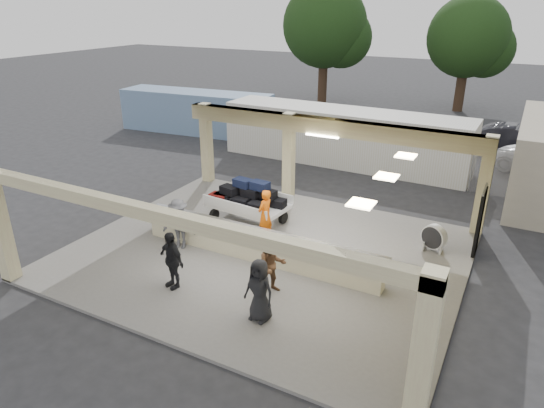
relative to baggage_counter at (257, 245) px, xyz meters
The scene contains 15 objects.
ground 0.77m from the baggage_counter, 90.00° to the left, with size 120.00×120.00×0.00m, color #252527.
pavilion 1.41m from the baggage_counter, 79.65° to the left, with size 12.01×10.00×3.55m.
baggage_counter is the anchor object (origin of this frame).
luggage_cart 2.84m from the baggage_counter, 126.09° to the left, with size 2.94×2.00×1.62m.
drum_fan 5.68m from the baggage_counter, 33.61° to the left, with size 0.85×0.56×0.90m.
baggage_handler 1.49m from the baggage_counter, 108.70° to the left, with size 0.64×0.35×1.75m, color orange.
passenger_a 1.91m from the baggage_counter, 47.80° to the right, with size 0.80×0.35×1.64m, color brown.
passenger_b 2.82m from the baggage_counter, 118.08° to the right, with size 0.99×0.36×1.69m, color black.
passenger_c 2.66m from the baggage_counter, 169.08° to the right, with size 1.09×0.38×1.69m, color #46474B.
passenger_d 3.10m from the baggage_counter, 59.15° to the right, with size 0.82×0.34×1.68m, color black.
car_dark 17.50m from the baggage_counter, 68.57° to the left, with size 1.63×4.63×1.54m, color black.
container_white 10.90m from the baggage_counter, 96.35° to the left, with size 12.27×2.45×2.66m, color silver.
container_blue 16.84m from the baggage_counter, 132.41° to the left, with size 9.50×2.28×2.47m, color #6985A8.
tree_left 26.31m from the baggage_counter, 107.30° to the left, with size 6.60×6.30×9.00m.
tree_mid 27.11m from the baggage_counter, 85.03° to the left, with size 6.00×5.60×8.00m.
Camera 1 is at (6.65, -12.02, 7.57)m, focal length 32.00 mm.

